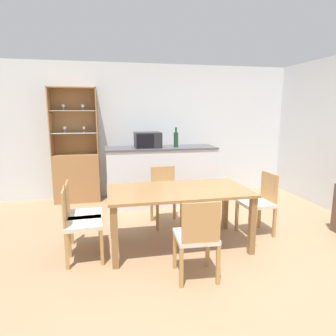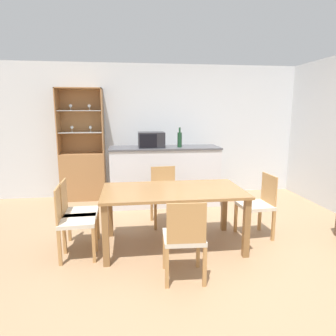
{
  "view_description": "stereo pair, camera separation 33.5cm",
  "coord_description": "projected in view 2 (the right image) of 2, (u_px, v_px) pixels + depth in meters",
  "views": [
    {
      "loc": [
        -1.15,
        -3.25,
        1.66
      ],
      "look_at": [
        -0.24,
        1.04,
        0.83
      ],
      "focal_mm": 32.0,
      "sensor_mm": 36.0,
      "label": 1
    },
    {
      "loc": [
        -0.82,
        -3.31,
        1.66
      ],
      "look_at": [
        -0.24,
        1.04,
        0.83
      ],
      "focal_mm": 32.0,
      "sensor_mm": 36.0,
      "label": 2
    }
  ],
  "objects": [
    {
      "name": "ground_plane",
      "position": [
        199.0,
        250.0,
        3.64
      ],
      "size": [
        18.0,
        18.0,
        0.0
      ],
      "primitive_type": "plane",
      "color": "#A37F5B"
    },
    {
      "name": "wall_back",
      "position": [
        169.0,
        131.0,
        5.96
      ],
      "size": [
        6.8,
        0.06,
        2.55
      ],
      "color": "silver",
      "rests_on": "ground_plane"
    },
    {
      "name": "kitchen_counter",
      "position": [
        165.0,
        176.0,
        5.36
      ],
      "size": [
        1.93,
        0.63,
        1.04
      ],
      "color": "silver",
      "rests_on": "ground_plane"
    },
    {
      "name": "display_cabinet",
      "position": [
        83.0,
        168.0,
        5.66
      ],
      "size": [
        0.82,
        0.38,
        2.07
      ],
      "color": "#A37042",
      "rests_on": "ground_plane"
    },
    {
      "name": "dining_table",
      "position": [
        173.0,
        197.0,
        3.65
      ],
      "size": [
        1.7,
        0.92,
        0.73
      ],
      "color": "olive",
      "rests_on": "ground_plane"
    },
    {
      "name": "dining_chair_side_left_far",
      "position": [
        78.0,
        213.0,
        3.67
      ],
      "size": [
        0.41,
        0.41,
        0.84
      ],
      "rotation": [
        0.0,
        0.0,
        -1.54
      ],
      "color": "beige",
      "rests_on": "ground_plane"
    },
    {
      "name": "dining_chair_side_left_near",
      "position": [
        74.0,
        221.0,
        3.4
      ],
      "size": [
        0.42,
        0.42,
        0.84
      ],
      "rotation": [
        0.0,
        0.0,
        -1.51
      ],
      "color": "beige",
      "rests_on": "ground_plane"
    },
    {
      "name": "dining_chair_head_near",
      "position": [
        184.0,
        238.0,
        2.93
      ],
      "size": [
        0.42,
        0.42,
        0.84
      ],
      "rotation": [
        0.0,
        0.0,
        -0.06
      ],
      "color": "beige",
      "rests_on": "ground_plane"
    },
    {
      "name": "dining_chair_side_right_far",
      "position": [
        258.0,
        205.0,
        3.97
      ],
      "size": [
        0.42,
        0.42,
        0.84
      ],
      "rotation": [
        0.0,
        0.0,
        1.63
      ],
      "color": "beige",
      "rests_on": "ground_plane"
    },
    {
      "name": "dining_chair_head_far",
      "position": [
        165.0,
        195.0,
        4.44
      ],
      "size": [
        0.43,
        0.43,
        0.84
      ],
      "rotation": [
        0.0,
        0.0,
        3.21
      ],
      "color": "beige",
      "rests_on": "ground_plane"
    },
    {
      "name": "microwave",
      "position": [
        151.0,
        140.0,
        5.18
      ],
      "size": [
        0.45,
        0.38,
        0.26
      ],
      "color": "#232328",
      "rests_on": "kitchen_counter"
    },
    {
      "name": "wine_bottle",
      "position": [
        180.0,
        139.0,
        5.2
      ],
      "size": [
        0.08,
        0.08,
        0.34
      ],
      "color": "#193D23",
      "rests_on": "kitchen_counter"
    }
  ]
}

